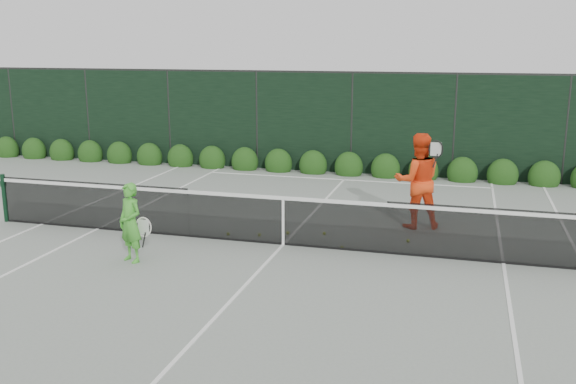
# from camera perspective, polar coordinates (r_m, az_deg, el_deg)

# --- Properties ---
(ground) EXTENTS (80.00, 80.00, 0.00)m
(ground) POSITION_cam_1_polar(r_m,az_deg,el_deg) (12.62, -0.42, -4.72)
(ground) COLOR gray
(ground) RESTS_ON ground
(tennis_net) EXTENTS (12.90, 0.10, 1.07)m
(tennis_net) POSITION_cam_1_polar(r_m,az_deg,el_deg) (12.48, -0.53, -2.39)
(tennis_net) COLOR #11331D
(tennis_net) RESTS_ON ground
(player_woman) EXTENTS (0.66, 0.53, 1.45)m
(player_woman) POSITION_cam_1_polar(r_m,az_deg,el_deg) (11.84, -13.83, -2.67)
(player_woman) COLOR green
(player_woman) RESTS_ON ground
(player_man) EXTENTS (1.17, 1.02, 2.04)m
(player_man) POSITION_cam_1_polar(r_m,az_deg,el_deg) (13.85, 11.46, 0.99)
(player_man) COLOR #FF4415
(player_man) RESTS_ON ground
(court_lines) EXTENTS (11.03, 23.83, 0.01)m
(court_lines) POSITION_cam_1_polar(r_m,az_deg,el_deg) (12.62, -0.42, -4.69)
(court_lines) COLOR white
(court_lines) RESTS_ON ground
(windscreen_fence) EXTENTS (32.00, 21.07, 3.06)m
(windscreen_fence) POSITION_cam_1_polar(r_m,az_deg,el_deg) (9.73, -4.83, -0.90)
(windscreen_fence) COLOR black
(windscreen_fence) RESTS_ON ground
(hedge_row) EXTENTS (31.66, 0.65, 0.94)m
(hedge_row) POSITION_cam_1_polar(r_m,az_deg,el_deg) (19.34, 5.42, 2.21)
(hedge_row) COLOR #11340E
(hedge_row) RESTS_ON ground
(tennis_balls) EXTENTS (3.68, 0.88, 0.07)m
(tennis_balls) POSITION_cam_1_polar(r_m,az_deg,el_deg) (13.01, 1.73, -4.02)
(tennis_balls) COLOR #C6E031
(tennis_balls) RESTS_ON ground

